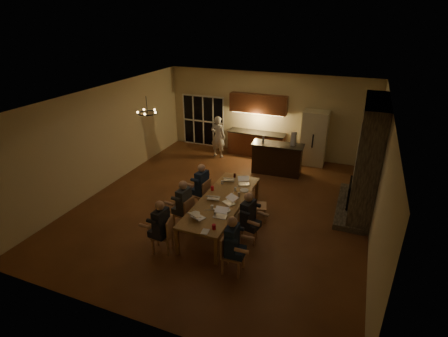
% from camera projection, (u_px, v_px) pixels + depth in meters
% --- Properties ---
extents(floor, '(9.00, 9.00, 0.00)m').
position_uv_depth(floor, '(224.00, 205.00, 10.29)').
color(floor, brown).
rests_on(floor, ground).
extents(back_wall, '(8.00, 0.04, 3.20)m').
position_uv_depth(back_wall, '(267.00, 114.00, 13.46)').
color(back_wall, '#C7B98D').
rests_on(back_wall, ground).
extents(left_wall, '(0.04, 9.00, 3.20)m').
position_uv_depth(left_wall, '(105.00, 137.00, 10.99)').
color(left_wall, '#C7B98D').
rests_on(left_wall, ground).
extents(right_wall, '(0.04, 9.00, 3.20)m').
position_uv_depth(right_wall, '(381.00, 179.00, 8.27)').
color(right_wall, '#C7B98D').
rests_on(right_wall, ground).
extents(ceiling, '(8.00, 9.00, 0.04)m').
position_uv_depth(ceiling, '(224.00, 97.00, 8.97)').
color(ceiling, white).
rests_on(ceiling, back_wall).
extents(french_doors, '(1.86, 0.08, 2.10)m').
position_uv_depth(french_doors, '(203.00, 121.00, 14.56)').
color(french_doors, black).
rests_on(french_doors, ground).
extents(fireplace, '(0.58, 2.50, 3.20)m').
position_uv_depth(fireplace, '(368.00, 159.00, 9.39)').
color(fireplace, '#736B5A').
rests_on(fireplace, ground).
extents(kitchenette, '(2.24, 0.68, 2.40)m').
position_uv_depth(kitchenette, '(257.00, 126.00, 13.45)').
color(kitchenette, brown).
rests_on(kitchenette, ground).
extents(refrigerator, '(0.90, 0.68, 2.00)m').
position_uv_depth(refrigerator, '(314.00, 138.00, 12.75)').
color(refrigerator, beige).
rests_on(refrigerator, ground).
extents(dining_table, '(1.10, 3.23, 0.75)m').
position_uv_depth(dining_table, '(222.00, 212.00, 9.23)').
color(dining_table, '#A67E42').
rests_on(dining_table, ground).
extents(bar_island, '(1.79, 0.77, 1.08)m').
position_uv_depth(bar_island, '(277.00, 159.00, 12.16)').
color(bar_island, black).
rests_on(bar_island, ground).
extents(chair_left_near, '(0.53, 0.53, 0.89)m').
position_uv_depth(chair_left_near, '(162.00, 235.00, 8.18)').
color(chair_left_near, tan).
rests_on(chair_left_near, ground).
extents(chair_left_mid, '(0.49, 0.49, 0.89)m').
position_uv_depth(chair_left_mid, '(183.00, 213.00, 9.08)').
color(chair_left_mid, tan).
rests_on(chair_left_mid, ground).
extents(chair_left_far, '(0.47, 0.47, 0.89)m').
position_uv_depth(chair_left_far, '(200.00, 194.00, 10.00)').
color(chair_left_far, tan).
rests_on(chair_left_far, ground).
extents(chair_right_near, '(0.46, 0.46, 0.89)m').
position_uv_depth(chair_right_near, '(233.00, 255.00, 7.51)').
color(chair_right_near, tan).
rests_on(chair_right_near, ground).
extents(chair_right_mid, '(0.49, 0.49, 0.89)m').
position_uv_depth(chair_right_mid, '(248.00, 225.00, 8.53)').
color(chair_right_mid, tan).
rests_on(chair_right_mid, ground).
extents(chair_right_far, '(0.54, 0.54, 0.89)m').
position_uv_depth(chair_right_far, '(258.00, 205.00, 9.41)').
color(chair_right_far, tan).
rests_on(chair_right_far, ground).
extents(person_left_near, '(0.65, 0.65, 1.38)m').
position_uv_depth(person_left_near, '(161.00, 227.00, 8.02)').
color(person_left_near, '#24262E').
rests_on(person_left_near, ground).
extents(person_right_near, '(0.63, 0.63, 1.38)m').
position_uv_depth(person_right_near, '(232.00, 245.00, 7.42)').
color(person_right_near, '#1D2C49').
rests_on(person_right_near, ground).
extents(person_left_mid, '(0.67, 0.67, 1.38)m').
position_uv_depth(person_left_mid, '(184.00, 205.00, 8.94)').
color(person_left_mid, '#3E4549').
rests_on(person_left_mid, ground).
extents(person_right_mid, '(0.71, 0.71, 1.38)m').
position_uv_depth(person_right_mid, '(248.00, 218.00, 8.37)').
color(person_right_mid, '#24262E').
rests_on(person_right_mid, ground).
extents(person_left_far, '(0.69, 0.69, 1.38)m').
position_uv_depth(person_left_far, '(202.00, 187.00, 9.89)').
color(person_left_far, '#1D2C49').
rests_on(person_left_far, ground).
extents(standing_person, '(0.63, 0.44, 1.64)m').
position_uv_depth(standing_person, '(218.00, 137.00, 13.44)').
color(standing_person, silver).
rests_on(standing_person, ground).
extents(chandelier, '(0.53, 0.53, 0.03)m').
position_uv_depth(chandelier, '(147.00, 113.00, 9.30)').
color(chandelier, black).
rests_on(chandelier, ceiling).
extents(laptop_a, '(0.40, 0.38, 0.23)m').
position_uv_depth(laptop_a, '(198.00, 213.00, 8.25)').
color(laptop_a, silver).
rests_on(laptop_a, dining_table).
extents(laptop_b, '(0.34, 0.30, 0.23)m').
position_uv_depth(laptop_b, '(220.00, 212.00, 8.29)').
color(laptop_b, silver).
rests_on(laptop_b, dining_table).
extents(laptop_c, '(0.37, 0.34, 0.23)m').
position_uv_depth(laptop_c, '(214.00, 195.00, 9.09)').
color(laptop_c, silver).
rests_on(laptop_c, dining_table).
extents(laptop_d, '(0.42, 0.41, 0.23)m').
position_uv_depth(laptop_d, '(229.00, 199.00, 8.87)').
color(laptop_d, silver).
rests_on(laptop_d, dining_table).
extents(laptop_e, '(0.38, 0.35, 0.23)m').
position_uv_depth(laptop_e, '(229.00, 177.00, 10.08)').
color(laptop_e, silver).
rests_on(laptop_e, dining_table).
extents(laptop_f, '(0.41, 0.39, 0.23)m').
position_uv_depth(laptop_f, '(244.00, 181.00, 9.85)').
color(laptop_f, silver).
rests_on(laptop_f, dining_table).
extents(mug_front, '(0.08, 0.08, 0.10)m').
position_uv_depth(mug_front, '(212.00, 207.00, 8.64)').
color(mug_front, white).
rests_on(mug_front, dining_table).
extents(mug_mid, '(0.07, 0.07, 0.10)m').
position_uv_depth(mug_mid, '(235.00, 189.00, 9.51)').
color(mug_mid, white).
rests_on(mug_mid, dining_table).
extents(mug_back, '(0.07, 0.07, 0.10)m').
position_uv_depth(mug_back, '(222.00, 182.00, 9.90)').
color(mug_back, white).
rests_on(mug_back, dining_table).
extents(redcup_near, '(0.09, 0.09, 0.12)m').
position_uv_depth(redcup_near, '(214.00, 227.00, 7.83)').
color(redcup_near, red).
rests_on(redcup_near, dining_table).
extents(redcup_mid, '(0.09, 0.09, 0.12)m').
position_uv_depth(redcup_mid, '(212.00, 188.00, 9.54)').
color(redcup_mid, red).
rests_on(redcup_mid, dining_table).
extents(can_silver, '(0.07, 0.07, 0.12)m').
position_uv_depth(can_silver, '(215.00, 211.00, 8.45)').
color(can_silver, '#B2B2B7').
rests_on(can_silver, dining_table).
extents(can_cola, '(0.07, 0.07, 0.12)m').
position_uv_depth(can_cola, '(235.00, 176.00, 10.26)').
color(can_cola, '#3F0F0C').
rests_on(can_cola, dining_table).
extents(can_right, '(0.06, 0.06, 0.12)m').
position_uv_depth(can_right, '(239.00, 194.00, 9.21)').
color(can_right, '#B2B2B7').
rests_on(can_right, dining_table).
extents(plate_near, '(0.23, 0.23, 0.02)m').
position_uv_depth(plate_near, '(226.00, 210.00, 8.57)').
color(plate_near, white).
rests_on(plate_near, dining_table).
extents(plate_left, '(0.23, 0.23, 0.02)m').
position_uv_depth(plate_left, '(195.00, 214.00, 8.44)').
color(plate_left, white).
rests_on(plate_left, dining_table).
extents(plate_far, '(0.24, 0.24, 0.02)m').
position_uv_depth(plate_far, '(244.00, 190.00, 9.54)').
color(plate_far, white).
rests_on(plate_far, dining_table).
extents(notepad, '(0.18, 0.24, 0.01)m').
position_uv_depth(notepad, '(205.00, 232.00, 7.75)').
color(notepad, white).
rests_on(notepad, dining_table).
extents(bar_bottle, '(0.07, 0.07, 0.24)m').
position_uv_depth(bar_bottle, '(263.00, 139.00, 12.05)').
color(bar_bottle, '#99999E').
rests_on(bar_bottle, bar_island).
extents(bar_blender, '(0.18, 0.18, 0.46)m').
position_uv_depth(bar_blender, '(294.00, 139.00, 11.75)').
color(bar_blender, silver).
rests_on(bar_blender, bar_island).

